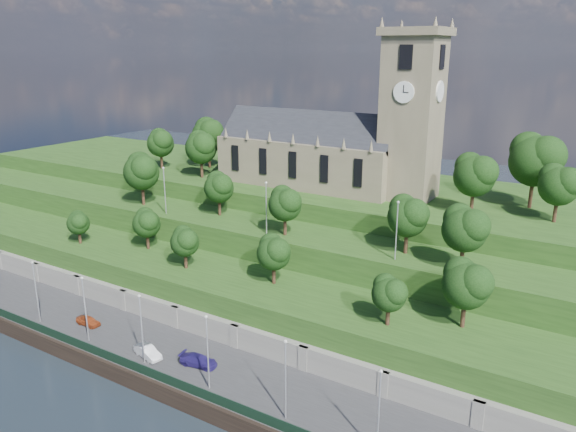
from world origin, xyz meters
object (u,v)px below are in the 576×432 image
Objects in this scene: church at (335,144)px; car_left at (88,321)px; car_middle at (148,352)px; car_right at (198,360)px.

church is 48.10m from car_left.
car_middle reaches higher than car_left.
car_left is 13.07m from car_middle.
car_middle is (-3.32, -42.36, -19.81)m from church.
car_middle is at bearing -98.11° from car_left.
car_right is at bearing -85.54° from church.
car_middle is at bearing -94.48° from church.
car_right is (6.48, 1.81, -0.04)m from car_middle.
church is 45.26m from car_right.
car_middle is 6.73m from car_right.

